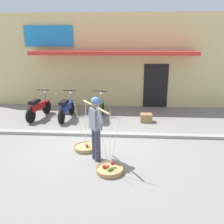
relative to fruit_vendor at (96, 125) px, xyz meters
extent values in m
plane|color=gray|center=(-0.19, 0.98, -0.98)|extent=(90.00, 90.00, 0.00)
cube|color=gray|center=(-0.19, 1.68, -0.93)|extent=(20.00, 0.24, 0.10)
cylinder|color=#38384C|center=(-0.05, 0.08, -0.55)|extent=(0.15, 0.15, 0.86)
cylinder|color=#38384C|center=(0.05, -0.08, -0.55)|extent=(0.15, 0.15, 0.86)
cube|color=slate|center=(0.00, 0.00, 0.15)|extent=(0.35, 0.39, 0.54)
sphere|color=tan|center=(0.00, 0.00, 0.56)|extent=(0.21, 0.21, 0.21)
sphere|color=#4C70B2|center=(0.00, 0.00, 0.61)|extent=(0.22, 0.22, 0.22)
cylinder|color=slate|center=(-0.13, 0.20, 0.32)|extent=(0.26, 0.33, 0.43)
cylinder|color=slate|center=(0.13, -0.20, 0.32)|extent=(0.26, 0.33, 0.43)
cylinder|color=tan|center=(0.00, 0.00, 0.47)|extent=(0.82, 1.23, 0.04)
cylinder|color=tan|center=(-0.39, 0.60, -0.93)|extent=(0.64, 0.64, 0.09)
torus|color=olive|center=(-0.39, 0.60, -0.88)|extent=(0.68, 0.68, 0.05)
sphere|color=gold|center=(-0.31, 0.53, -0.84)|extent=(0.08, 0.08, 0.08)
sphere|color=#AE201B|center=(-0.33, 0.53, -0.84)|extent=(0.09, 0.09, 0.09)
sphere|color=red|center=(-0.35, 0.57, -0.84)|extent=(0.08, 0.08, 0.08)
cylinder|color=silver|center=(-0.39, 0.75, -0.21)|extent=(0.01, 0.31, 1.36)
cylinder|color=silver|center=(-0.52, 0.53, -0.21)|extent=(0.27, 0.16, 1.36)
cylinder|color=silver|center=(-0.27, 0.53, -0.21)|extent=(0.27, 0.16, 1.36)
cylinder|color=tan|center=(0.39, -0.60, -0.93)|extent=(0.64, 0.64, 0.09)
torus|color=olive|center=(0.39, -0.60, -0.88)|extent=(0.68, 0.68, 0.05)
sphere|color=#AE201B|center=(0.26, -0.59, -0.84)|extent=(0.09, 0.09, 0.09)
sphere|color=red|center=(0.33, -0.60, -0.84)|extent=(0.09, 0.09, 0.09)
sphere|color=#69A23E|center=(0.45, -0.66, -0.85)|extent=(0.08, 0.08, 0.08)
sphere|color=#63993A|center=(0.39, -0.72, -0.84)|extent=(0.09, 0.09, 0.09)
sphere|color=#AE201B|center=(0.46, -0.54, -0.78)|extent=(0.10, 0.10, 0.10)
cylinder|color=silver|center=(0.39, -0.45, -0.21)|extent=(0.01, 0.31, 1.36)
cylinder|color=silver|center=(0.27, -0.67, -0.21)|extent=(0.27, 0.16, 1.36)
cylinder|color=silver|center=(0.52, -0.67, -0.21)|extent=(0.27, 0.16, 1.36)
cylinder|color=black|center=(-2.64, 4.00, -0.69)|extent=(0.18, 0.59, 0.58)
cylinder|color=black|center=(-2.86, 2.78, -0.69)|extent=(0.18, 0.59, 0.58)
cube|color=red|center=(-2.64, 4.00, -0.42)|extent=(0.19, 0.30, 0.06)
cube|color=red|center=(-2.77, 3.29, -0.47)|extent=(0.36, 0.92, 0.24)
cube|color=black|center=(-2.80, 3.12, -0.23)|extent=(0.32, 0.59, 0.12)
cylinder|color=slate|center=(-2.66, 3.91, -0.30)|extent=(0.11, 0.30, 0.76)
cylinder|color=black|center=(-2.67, 3.83, 0.09)|extent=(0.54, 0.13, 0.04)
sphere|color=silver|center=(-2.64, 3.98, -0.05)|extent=(0.11, 0.11, 0.11)
cylinder|color=black|center=(-1.56, 3.98, -0.69)|extent=(0.13, 0.58, 0.58)
cylinder|color=black|center=(-1.66, 2.74, -0.69)|extent=(0.13, 0.58, 0.58)
cube|color=navy|center=(-1.56, 3.98, -0.42)|extent=(0.16, 0.29, 0.06)
cube|color=navy|center=(-1.62, 3.26, -0.47)|extent=(0.27, 0.91, 0.24)
cube|color=black|center=(-1.63, 3.08, -0.23)|extent=(0.26, 0.58, 0.12)
cylinder|color=slate|center=(-1.57, 3.88, -0.30)|extent=(0.08, 0.30, 0.76)
cylinder|color=black|center=(-1.58, 3.80, 0.09)|extent=(0.54, 0.08, 0.04)
sphere|color=silver|center=(-1.56, 3.96, -0.05)|extent=(0.11, 0.11, 0.11)
cylinder|color=black|center=(-0.29, 3.94, -0.69)|extent=(0.16, 0.59, 0.58)
cylinder|color=black|center=(-0.47, 2.71, -0.69)|extent=(0.16, 0.59, 0.58)
cube|color=#19663D|center=(-0.29, 3.94, -0.42)|extent=(0.18, 0.30, 0.06)
cube|color=#19663D|center=(-0.39, 3.22, -0.47)|extent=(0.32, 0.92, 0.24)
cube|color=black|center=(-0.42, 3.04, -0.23)|extent=(0.30, 0.58, 0.12)
cylinder|color=slate|center=(-0.31, 3.84, -0.30)|extent=(0.10, 0.30, 0.76)
cylinder|color=black|center=(-0.32, 3.76, 0.09)|extent=(0.54, 0.11, 0.04)
sphere|color=silver|center=(-0.30, 3.92, -0.05)|extent=(0.11, 0.11, 0.11)
cube|color=#DBC684|center=(0.12, 7.96, 1.12)|extent=(13.00, 5.00, 4.20)
cube|color=red|center=(0.12, 4.96, 1.52)|extent=(7.15, 1.00, 0.16)
cube|color=#1E84D1|center=(-2.81, 5.41, 2.22)|extent=(2.20, 0.08, 0.90)
cube|color=black|center=(2.07, 5.44, 0.02)|extent=(1.10, 0.06, 2.00)
cube|color=olive|center=(1.52, 3.20, -0.82)|extent=(0.44, 0.36, 0.32)
camera|label=1|loc=(0.80, -5.74, 2.05)|focal=38.94mm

